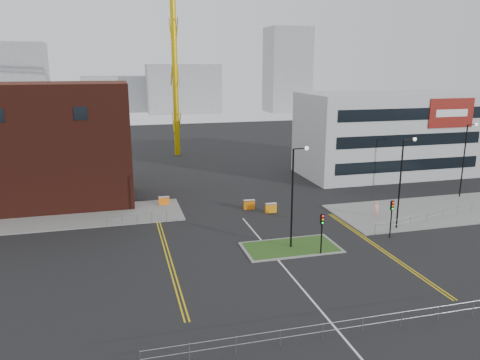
# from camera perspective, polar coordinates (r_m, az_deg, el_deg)

# --- Properties ---
(ground) EXTENTS (200.00, 200.00, 0.00)m
(ground) POSITION_cam_1_polar(r_m,az_deg,el_deg) (35.16, 7.85, -13.28)
(ground) COLOR black
(ground) RESTS_ON ground
(pavement_left) EXTENTS (28.00, 8.00, 0.12)m
(pavement_left) POSITION_cam_1_polar(r_m,az_deg,el_deg) (53.70, -22.28, -4.41)
(pavement_left) COLOR slate
(pavement_left) RESTS_ON ground
(pavement_right) EXTENTS (24.00, 10.00, 0.12)m
(pavement_right) POSITION_cam_1_polar(r_m,az_deg,el_deg) (57.15, 23.06, -3.41)
(pavement_right) COLOR slate
(pavement_right) RESTS_ON ground
(island_kerb) EXTENTS (8.60, 4.60, 0.08)m
(island_kerb) POSITION_cam_1_polar(r_m,az_deg,el_deg) (42.57, 6.21, -8.17)
(island_kerb) COLOR slate
(island_kerb) RESTS_ON ground
(grass_island) EXTENTS (8.00, 4.00, 0.12)m
(grass_island) POSITION_cam_1_polar(r_m,az_deg,el_deg) (42.56, 6.21, -8.15)
(grass_island) COLOR #214316
(grass_island) RESTS_ON ground
(brick_building) EXTENTS (24.20, 10.07, 14.24)m
(brick_building) POSITION_cam_1_polar(r_m,az_deg,el_deg) (58.41, -25.08, 3.61)
(brick_building) COLOR #451911
(brick_building) RESTS_ON ground
(office_block) EXTENTS (25.00, 12.20, 12.00)m
(office_block) POSITION_cam_1_polar(r_m,az_deg,el_deg) (72.54, 17.42, 5.39)
(office_block) COLOR #B7BABC
(office_block) RESTS_ON ground
(streetlamp_island) EXTENTS (1.46, 0.36, 9.18)m
(streetlamp_island) POSITION_cam_1_polar(r_m,az_deg,el_deg) (40.93, 6.69, -1.15)
(streetlamp_island) COLOR black
(streetlamp_island) RESTS_ON ground
(streetlamp_right_near) EXTENTS (1.46, 0.36, 9.18)m
(streetlamp_right_near) POSITION_cam_1_polar(r_m,az_deg,el_deg) (48.19, 19.21, 0.46)
(streetlamp_right_near) COLOR black
(streetlamp_right_near) RESTS_ON ground
(streetlamp_right_far) EXTENTS (1.46, 0.36, 9.18)m
(streetlamp_right_far) POSITION_cam_1_polar(r_m,az_deg,el_deg) (62.84, 25.82, 2.84)
(streetlamp_right_far) COLOR black
(streetlamp_right_far) RESTS_ON ground
(traffic_light_island) EXTENTS (0.28, 0.33, 3.65)m
(traffic_light_island) POSITION_cam_1_polar(r_m,az_deg,el_deg) (40.69, 9.97, -5.57)
(traffic_light_island) COLOR black
(traffic_light_island) RESTS_ON ground
(traffic_light_right) EXTENTS (0.28, 0.33, 3.65)m
(traffic_light_right) POSITION_cam_1_polar(r_m,az_deg,el_deg) (46.10, 18.02, -3.71)
(traffic_light_right) COLOR black
(traffic_light_right) RESTS_ON ground
(railing_front) EXTENTS (24.05, 0.05, 1.10)m
(railing_front) POSITION_cam_1_polar(r_m,az_deg,el_deg) (30.05, 12.48, -16.86)
(railing_front) COLOR gray
(railing_front) RESTS_ON ground
(railing_left) EXTENTS (6.05, 0.05, 1.10)m
(railing_left) POSITION_cam_1_polar(r_m,az_deg,el_deg) (49.17, -12.46, -4.48)
(railing_left) COLOR gray
(railing_left) RESTS_ON ground
(railing_right) EXTENTS (19.05, 5.05, 1.10)m
(railing_right) POSITION_cam_1_polar(r_m,az_deg,el_deg) (54.18, 23.48, -3.57)
(railing_right) COLOR gray
(railing_right) RESTS_ON ground
(centre_line) EXTENTS (0.15, 30.00, 0.01)m
(centre_line) POSITION_cam_1_polar(r_m,az_deg,el_deg) (36.81, 6.64, -11.93)
(centre_line) COLOR silver
(centre_line) RESTS_ON ground
(yellow_left_a) EXTENTS (0.12, 24.00, 0.01)m
(yellow_left_a) POSITION_cam_1_polar(r_m,az_deg,el_deg) (42.04, -9.12, -8.62)
(yellow_left_a) COLOR gold
(yellow_left_a) RESTS_ON ground
(yellow_left_b) EXTENTS (0.12, 24.00, 0.01)m
(yellow_left_b) POSITION_cam_1_polar(r_m,az_deg,el_deg) (42.06, -8.71, -8.59)
(yellow_left_b) COLOR gold
(yellow_left_b) RESTS_ON ground
(yellow_right_a) EXTENTS (0.12, 20.00, 0.01)m
(yellow_right_a) POSITION_cam_1_polar(r_m,az_deg,el_deg) (44.08, 16.39, -7.94)
(yellow_right_a) COLOR gold
(yellow_right_a) RESTS_ON ground
(yellow_right_b) EXTENTS (0.12, 20.00, 0.01)m
(yellow_right_b) POSITION_cam_1_polar(r_m,az_deg,el_deg) (44.23, 16.72, -7.89)
(yellow_right_b) COLOR gold
(yellow_right_b) RESTS_ON ground
(skyline_a) EXTENTS (18.00, 12.00, 22.00)m
(skyline_a) POSITION_cam_1_polar(r_m,az_deg,el_deg) (151.33, -25.81, 10.70)
(skyline_a) COLOR gray
(skyline_a) RESTS_ON ground
(skyline_b) EXTENTS (24.00, 12.00, 16.00)m
(skyline_b) POSITION_cam_1_polar(r_m,az_deg,el_deg) (160.50, -6.92, 11.00)
(skyline_b) COLOR gray
(skyline_b) RESTS_ON ground
(skyline_c) EXTENTS (14.00, 12.00, 28.00)m
(skyline_c) POSITION_cam_1_polar(r_m,az_deg,el_deg) (164.11, 5.79, 13.19)
(skyline_c) COLOR gray
(skyline_c) RESTS_ON ground
(skyline_d) EXTENTS (30.00, 12.00, 12.00)m
(skyline_d) POSITION_cam_1_polar(r_m,az_deg,el_deg) (169.07, -13.54, 10.18)
(skyline_d) COLOR gray
(skyline_d) RESTS_ON ground
(pedestrian) EXTENTS (0.78, 0.61, 1.88)m
(pedestrian) POSITION_cam_1_polar(r_m,az_deg,el_deg) (52.07, 16.29, -3.45)
(pedestrian) COLOR #F7A49F
(pedestrian) RESTS_ON ground
(barrier_left) EXTENTS (1.25, 0.45, 1.05)m
(barrier_left) POSITION_cam_1_polar(r_m,az_deg,el_deg) (55.14, -9.25, -2.50)
(barrier_left) COLOR orange
(barrier_left) RESTS_ON ground
(barrier_mid) EXTENTS (1.30, 0.51, 1.07)m
(barrier_mid) POSITION_cam_1_polar(r_m,az_deg,el_deg) (53.06, 1.12, -2.96)
(barrier_mid) COLOR orange
(barrier_mid) RESTS_ON ground
(barrier_right) EXTENTS (1.27, 0.45, 1.06)m
(barrier_right) POSITION_cam_1_polar(r_m,az_deg,el_deg) (51.96, 3.78, -3.36)
(barrier_right) COLOR orange
(barrier_right) RESTS_ON ground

